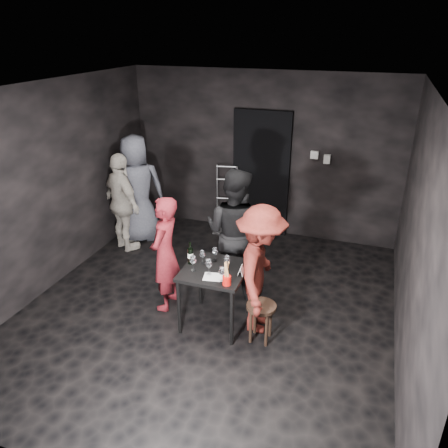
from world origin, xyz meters
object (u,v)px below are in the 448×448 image
(tasting_table, at_px, (214,276))
(woman_black, at_px, (235,223))
(breadstick_cup, at_px, (227,274))
(stool, at_px, (261,312))
(bystander_grey, at_px, (136,180))
(bystander_cream, at_px, (122,201))
(man_maroon, at_px, (260,268))
(server_red, at_px, (165,254))
(hand_truck, at_px, (226,219))
(wine_bottle, at_px, (190,255))

(tasting_table, xyz_separation_m, woman_black, (-0.02, 0.82, 0.32))
(tasting_table, bearing_deg, breadstick_cup, -47.52)
(stool, relative_size, breadstick_cup, 1.61)
(bystander_grey, bearing_deg, woman_black, 121.83)
(bystander_cream, bearing_deg, man_maroon, -175.90)
(woman_black, bearing_deg, bystander_grey, -15.66)
(bystander_grey, height_order, breadstick_cup, bystander_grey)
(stool, relative_size, bystander_grey, 0.22)
(man_maroon, bearing_deg, breadstick_cup, 135.57)
(stool, height_order, woman_black, woman_black)
(tasting_table, distance_m, breadstick_cup, 0.43)
(server_red, height_order, breadstick_cup, server_red)
(server_red, relative_size, woman_black, 0.76)
(bystander_cream, bearing_deg, woman_black, -164.73)
(hand_truck, relative_size, man_maroon, 0.73)
(woman_black, relative_size, wine_bottle, 7.08)
(stool, relative_size, server_red, 0.32)
(woman_black, distance_m, wine_bottle, 0.85)
(bystander_cream, xyz_separation_m, breadstick_cup, (2.28, -1.61, 0.05))
(server_red, relative_size, bystander_grey, 0.70)
(server_red, xyz_separation_m, bystander_cream, (-1.33, 1.21, 0.09))
(stool, relative_size, man_maroon, 0.29)
(server_red, bearing_deg, man_maroon, 85.17)
(wine_bottle, relative_size, breadstick_cup, 0.94)
(stool, xyz_separation_m, bystander_cream, (-2.64, 1.47, 0.46))
(hand_truck, height_order, tasting_table, hand_truck)
(hand_truck, relative_size, wine_bottle, 4.29)
(man_maroon, distance_m, breadstick_cup, 0.47)
(woman_black, xyz_separation_m, wine_bottle, (-0.29, -0.79, -0.12))
(breadstick_cup, bearing_deg, wine_bottle, 152.02)
(stool, bearing_deg, man_maroon, 110.42)
(hand_truck, height_order, bystander_grey, bystander_grey)
(hand_truck, distance_m, bystander_grey, 1.71)
(tasting_table, relative_size, woman_black, 0.39)
(bystander_cream, bearing_deg, tasting_table, 176.53)
(tasting_table, distance_m, wine_bottle, 0.37)
(woman_black, bearing_deg, hand_truck, -58.32)
(server_red, distance_m, bystander_grey, 2.05)
(man_maroon, relative_size, wine_bottle, 5.86)
(server_red, relative_size, bystander_cream, 0.89)
(server_red, bearing_deg, wine_bottle, 70.57)
(bystander_grey, height_order, wine_bottle, bystander_grey)
(server_red, relative_size, breadstick_cup, 5.06)
(stool, bearing_deg, hand_truck, 116.76)
(stool, xyz_separation_m, wine_bottle, (-0.91, 0.15, 0.48))
(bystander_cream, relative_size, bystander_grey, 0.78)
(woman_black, relative_size, man_maroon, 1.21)
(stool, xyz_separation_m, server_red, (-1.30, 0.27, 0.37))
(bystander_grey, distance_m, breadstick_cup, 2.99)
(wine_bottle, xyz_separation_m, breadstick_cup, (0.55, -0.29, 0.03))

